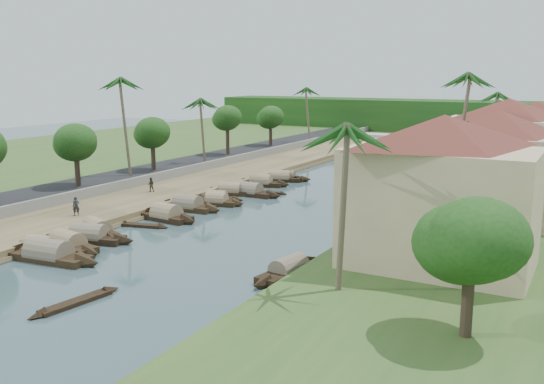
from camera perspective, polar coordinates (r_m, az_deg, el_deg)
The scene contains 47 objects.
ground at distance 52.40m, azimuth -4.94°, elevation -4.47°, with size 220.00×220.00×0.00m, color #374E53.
left_bank at distance 77.25m, azimuth -6.65°, elevation 0.85°, with size 10.00×180.00×0.80m, color brown.
right_bank at distance 64.05m, azimuth 19.87°, elevation -1.68°, with size 16.00×180.00×1.20m, color #2F5221.
road at distance 82.34m, azimuth -11.50°, elevation 1.55°, with size 8.00×180.00×1.40m, color black.
retaining_wall at distance 79.56m, azimuth -9.14°, elevation 1.78°, with size 0.40×180.00×1.10m, color slate.
far_left_fill at distance 101.34m, azimuth -23.07°, elevation 2.63°, with size 45.00×220.00×1.35m, color #2F5221.
treeline at distance 145.07m, azimuth 17.55°, elevation 6.60°, with size 120.00×14.00×8.00m.
bridge at distance 118.02m, azimuth 14.79°, elevation 4.73°, with size 28.00×4.00×2.40m.
building_near at distance 41.69m, azimuth 15.60°, elevation 0.14°, with size 14.85×14.85×10.20m.
building_mid at distance 57.10m, azimuth 20.27°, elevation 2.47°, with size 14.11×14.11×9.70m.
building_far at distance 70.97m, azimuth 21.20°, elevation 4.16°, with size 15.59×15.59×10.20m.
building_distant at distance 90.70m, azimuth 23.52°, elevation 5.02°, with size 12.62×12.62×9.20m.
sampan_0 at distance 49.34m, azimuth -20.27°, elevation -5.60°, with size 9.77×2.86×2.49m.
sampan_1 at distance 51.34m, azimuth -21.03°, elevation -5.03°, with size 6.89×1.93×2.06m.
sampan_2 at distance 51.98m, azimuth -18.68°, elevation -4.67°, with size 8.58×3.16×2.22m.
sampan_3 at distance 53.68m, azimuth -16.84°, elevation -4.07°, with size 8.71×3.77×2.29m.
sampan_4 at distance 55.70m, azimuth -16.15°, elevation -3.49°, with size 7.50×4.32×2.13m.
sampan_5 at distance 59.80m, azimuth -9.90°, elevation -2.22°, with size 7.80×2.75×2.42m.
sampan_6 at distance 63.79m, azimuth -7.96°, elevation -1.33°, with size 8.18×2.42×2.39m.
sampan_7 at distance 67.55m, azimuth -5.24°, elevation -0.59°, with size 6.50×2.82×1.77m.
sampan_8 at distance 65.84m, azimuth -5.23°, elevation -0.89°, with size 6.56×2.77×2.01m.
sampan_9 at distance 71.01m, azimuth -2.25°, elevation 0.03°, with size 9.20×2.33×2.29m.
sampan_10 at distance 71.37m, azimuth -3.96°, elevation 0.07°, with size 7.70×3.72×2.10m.
sampan_11 at distance 76.80m, azimuth -1.06°, elevation 0.88°, with size 7.92×3.36×2.22m.
sampan_12 at distance 80.96m, azimuth 1.26°, elevation 1.40°, with size 7.55×2.31×1.83m.
sampan_13 at distance 80.10m, azimuth 0.79°, elevation 1.30°, with size 7.57×4.09×2.08m.
sampan_14 at distance 42.94m, azimuth 1.62°, elevation -7.38°, with size 2.73×8.33×2.02m.
sampan_15 at distance 55.54m, azimuth 8.82°, elevation -3.22°, with size 2.83×7.82×2.08m.
sampan_16 at distance 72.77m, azimuth 13.48°, elevation -0.01°, with size 3.88×7.30×1.84m.
canoe_0 at distance 39.89m, azimuth -17.97°, elevation -9.88°, with size 1.81×6.80×0.89m.
canoe_1 at distance 57.66m, azimuth -12.12°, elevation -3.13°, with size 5.39×2.08×0.86m.
canoe_2 at distance 71.99m, azimuth -0.30°, elevation -0.06°, with size 4.81×1.19×0.69m.
palm_0 at distance 35.06m, azimuth 6.68°, elevation 5.68°, with size 3.20×3.20×11.33m.
palm_1 at distance 48.42m, azimuth 14.15°, elevation 5.26°, with size 3.20×3.20×9.90m.
palm_2 at distance 65.05m, azimuth 17.35°, elevation 10.16°, with size 3.20×3.20×14.21m.
palm_3 at distance 82.06m, azimuth 20.36°, elevation 7.74°, with size 3.20×3.20×10.78m.
palm_5 at distance 77.63m, azimuth -13.68°, elevation 10.03°, with size 3.20×3.20×13.47m.
palm_6 at distance 87.11m, azimuth -6.53°, elevation 8.45°, with size 3.20×3.20×10.48m.
palm_7 at distance 97.13m, azimuth 20.55°, elevation 8.51°, with size 3.20×3.20×11.42m.
palm_8 at distance 114.26m, azimuth 3.54°, elevation 9.56°, with size 3.20×3.20×11.41m.
tree_2 at distance 71.95m, azimuth -17.99°, elevation 4.38°, with size 4.77×4.77×6.94m.
tree_3 at distance 81.62m, azimuth -11.19°, elevation 5.41°, with size 4.60×4.60×6.83m.
tree_4 at distance 96.20m, azimuth -4.23°, elevation 6.88°, with size 4.39×4.39×7.55m.
tree_5 at distance 108.37m, azimuth -0.14°, elevation 6.98°, with size 4.50×4.50×6.82m.
tree_7 at distance 30.79m, azimuth 18.24°, elevation -4.56°, with size 4.87×4.87×6.87m.
person_near at distance 60.08m, azimuth -17.96°, elevation -1.29°, with size 0.65×0.43×1.80m, color #212328.
person_far at distance 70.15m, azimuth -11.34°, elevation 0.69°, with size 0.80×0.62×1.65m, color #302E22.
Camera 1 is at (28.06, -41.98, 13.99)m, focal length 40.00 mm.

